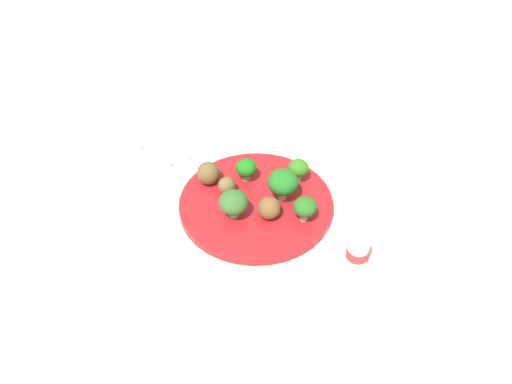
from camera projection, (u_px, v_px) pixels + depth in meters
ground_plane at (256, 206)px, 0.88m from camera, size 4.00×4.00×0.00m
plate at (256, 203)px, 0.88m from camera, size 0.28×0.28×0.02m
broccoli_floret_back_left at (233, 203)px, 0.82m from camera, size 0.05×0.05×0.05m
broccoli_floret_mid_left at (283, 183)px, 0.85m from camera, size 0.06×0.06×0.06m
broccoli_floret_far_rim at (246, 168)px, 0.90m from camera, size 0.04×0.04×0.04m
broccoli_floret_front_left at (305, 207)px, 0.82m from camera, size 0.04×0.04×0.05m
broccoli_floret_back_right at (298, 168)px, 0.89m from camera, size 0.04×0.04×0.05m
meatball_mid_right at (208, 173)px, 0.89m from camera, size 0.04×0.04×0.04m
meatball_center at (269, 208)px, 0.83m from camera, size 0.04×0.04×0.04m
meatball_near_rim at (227, 186)px, 0.88m from camera, size 0.03×0.03×0.03m
napkin at (161, 150)px, 1.00m from camera, size 0.18×0.14×0.01m
fork at (151, 151)px, 1.00m from camera, size 0.12×0.03×0.01m
knife at (165, 143)px, 1.02m from camera, size 0.15×0.03×0.01m
yogurt_bottle at (358, 251)px, 0.76m from camera, size 0.04×0.04×0.07m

